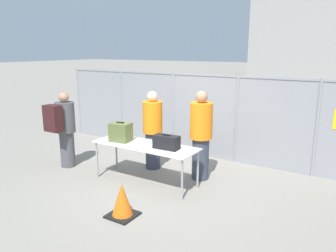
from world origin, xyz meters
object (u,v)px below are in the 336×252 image
at_px(inspection_table, 145,147).
at_px(security_worker_far, 201,135).
at_px(suitcase_black, 166,142).
at_px(utility_trailer, 298,129).
at_px(suitcase_olive, 121,132).
at_px(security_worker_near, 153,129).
at_px(traveler_hooded, 64,127).
at_px(traffic_cone, 122,201).

height_order(inspection_table, security_worker_far, security_worker_far).
bearing_deg(suitcase_black, utility_trailer, 72.00).
bearing_deg(suitcase_olive, security_worker_near, 74.80).
bearing_deg(suitcase_olive, inspection_table, 6.08).
distance_m(traveler_hooded, utility_trailer, 6.28).
distance_m(suitcase_olive, utility_trailer, 5.31).
relative_size(security_worker_far, traffic_cone, 3.28).
bearing_deg(traveler_hooded, security_worker_far, 24.29).
height_order(suitcase_black, security_worker_near, security_worker_near).
bearing_deg(inspection_table, suitcase_black, -0.66).
distance_m(inspection_table, security_worker_far, 1.14).
bearing_deg(security_worker_far, security_worker_near, -24.07).
xyz_separation_m(traveler_hooded, utility_trailer, (4.01, 4.80, -0.53)).
bearing_deg(security_worker_near, utility_trailer, -114.70).
relative_size(suitcase_olive, traveler_hooded, 0.26).
relative_size(suitcase_olive, traffic_cone, 0.80).
bearing_deg(security_worker_near, suitcase_olive, 81.32).
distance_m(traveler_hooded, traffic_cone, 2.81).
distance_m(suitcase_black, security_worker_near, 1.12).
distance_m(suitcase_olive, security_worker_far, 1.61).
xyz_separation_m(inspection_table, security_worker_near, (-0.33, 0.75, 0.16)).
relative_size(security_worker_far, utility_trailer, 0.45).
distance_m(inspection_table, suitcase_black, 0.53).
bearing_deg(inspection_table, traffic_cone, -69.55).
bearing_deg(suitcase_olive, traveler_hooded, -173.23).
height_order(inspection_table, traveler_hooded, traveler_hooded).
bearing_deg(inspection_table, traveler_hooded, -173.42).
distance_m(suitcase_black, traveler_hooded, 2.53).
bearing_deg(security_worker_near, traveler_hooded, 36.71).
xyz_separation_m(inspection_table, traveler_hooded, (-2.02, -0.23, 0.20)).
bearing_deg(traveler_hooded, utility_trailer, 55.53).
bearing_deg(inspection_table, suitcase_olive, -173.92).
bearing_deg(suitcase_olive, utility_trailer, 61.29).
xyz_separation_m(traveler_hooded, security_worker_near, (1.69, 0.98, -0.04)).
bearing_deg(inspection_table, security_worker_near, 113.95).
distance_m(suitcase_olive, security_worker_near, 0.84).
distance_m(suitcase_olive, traffic_cone, 1.77).
relative_size(utility_trailer, traffic_cone, 7.22).
relative_size(traveler_hooded, utility_trailer, 0.42).
bearing_deg(utility_trailer, suitcase_olive, -118.71).
relative_size(inspection_table, security_worker_far, 1.18).
relative_size(suitcase_black, security_worker_far, 0.27).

